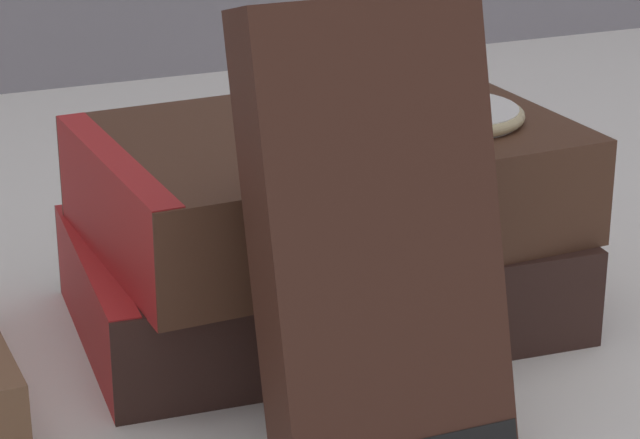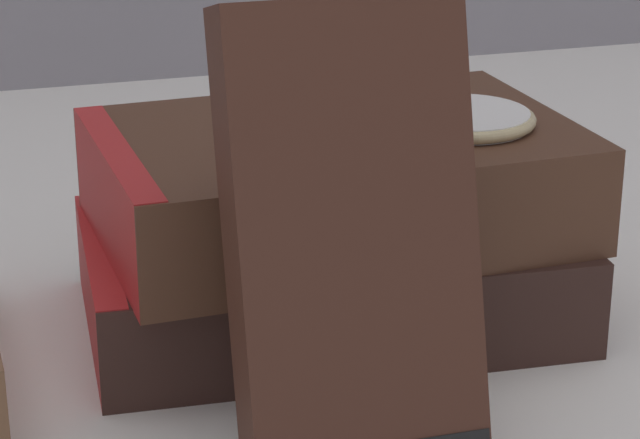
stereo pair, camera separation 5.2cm
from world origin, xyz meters
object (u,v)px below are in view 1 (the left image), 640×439
(book_flat_bottom, at_px, (307,275))
(pocket_watch, at_px, (457,116))
(book_leaning_front, at_px, (388,251))
(book_flat_top, at_px, (317,182))

(book_flat_bottom, height_order, pocket_watch, pocket_watch)
(book_leaning_front, bearing_deg, book_flat_top, 80.71)
(book_flat_bottom, xyz_separation_m, pocket_watch, (0.06, -0.02, 0.07))
(book_leaning_front, bearing_deg, pocket_watch, 50.58)
(book_flat_bottom, height_order, book_flat_top, book_flat_top)
(book_flat_top, xyz_separation_m, book_leaning_front, (-0.02, -0.10, 0.01))
(book_flat_top, relative_size, pocket_watch, 3.21)
(book_flat_bottom, height_order, book_leaning_front, book_leaning_front)
(book_flat_top, distance_m, pocket_watch, 0.06)
(book_leaning_front, distance_m, pocket_watch, 0.12)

